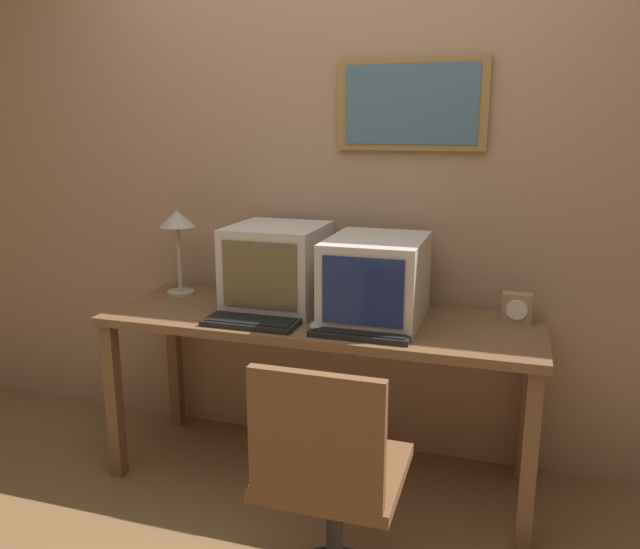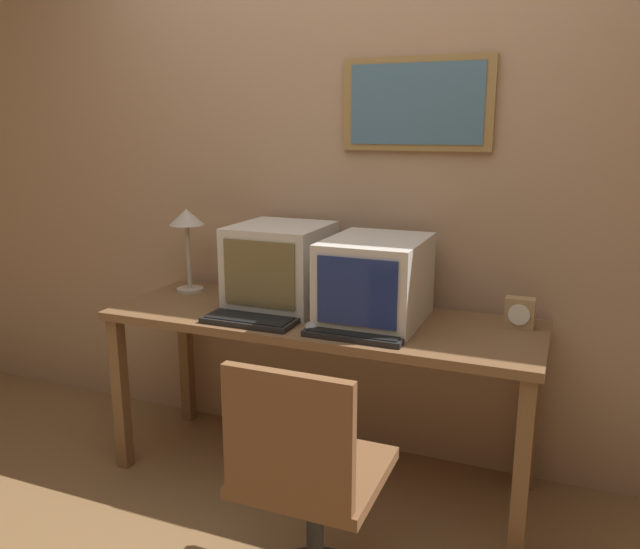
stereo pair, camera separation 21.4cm
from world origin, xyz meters
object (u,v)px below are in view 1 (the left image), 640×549
Objects in this scene: keyboard_side at (360,333)px; office_chair at (330,503)px; keyboard_main at (251,322)px; desk_clock at (517,308)px; mouse_near_keyboard at (318,326)px; monitor_left at (277,266)px; monitor_right at (376,279)px; desk_lamp at (178,228)px.

keyboard_side is 0.44× the size of office_chair.
desk_clock is at bearing 19.56° from keyboard_main.
mouse_near_keyboard is 0.82m from desk_clock.
keyboard_side is at bearing 94.39° from office_chair.
office_chair is (0.49, -0.84, -0.54)m from monitor_left.
monitor_left is at bearing 88.68° from keyboard_main.
keyboard_main is at bearing 179.11° from keyboard_side.
keyboard_main is 3.20× the size of desk_clock.
monitor_right is at bearing -7.22° from monitor_left.
monitor_left is 0.46m from monitor_right.
mouse_near_keyboard is at bearing 3.68° from keyboard_main.
monitor_right is 1.20× the size of desk_lamp.
keyboard_main is at bearing -91.32° from monitor_left.
keyboard_main and keyboard_side have the same top height.
monitor_left is at bearing 172.78° from monitor_right.
office_chair is at bearing -87.39° from monitor_right.
desk_lamp is 1.51m from office_chair.
desk_lamp reaches higher than keyboard_main.
mouse_near_keyboard is 0.91× the size of desk_clock.
keyboard_main is at bearing 131.76° from office_chair.
desk_lamp reaches higher than desk_clock.
mouse_near_keyboard is at bearing -155.09° from desk_clock.
keyboard_side is at bearing -33.18° from monitor_left.
monitor_right is 0.32m from mouse_near_keyboard.
keyboard_main is 0.44× the size of office_chair.
mouse_near_keyboard is (0.27, -0.27, -0.16)m from monitor_left.
monitor_right reaches higher than office_chair.
monitor_left is 1.09× the size of keyboard_main.
desk_clock is (0.56, 0.13, -0.11)m from monitor_right.
desk_lamp is (-0.79, 0.32, 0.30)m from mouse_near_keyboard.
office_chair is at bearing -48.24° from keyboard_main.
office_chair is (0.22, -0.58, -0.38)m from mouse_near_keyboard.
desk_clock is 1.55m from desk_lamp.
desk_clock is 0.14× the size of office_chair.
desk_clock is 1.14m from office_chair.
desk_lamp is at bearing 138.35° from office_chair.
keyboard_main is at bearing -33.62° from desk_lamp.
monitor_right is at bearing 88.42° from keyboard_side.
monitor_right is 4.03× the size of desk_clock.
desk_lamp is 0.46× the size of office_chair.
monitor_right is (0.46, -0.06, -0.01)m from monitor_left.
office_chair is at bearing -85.61° from keyboard_side.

